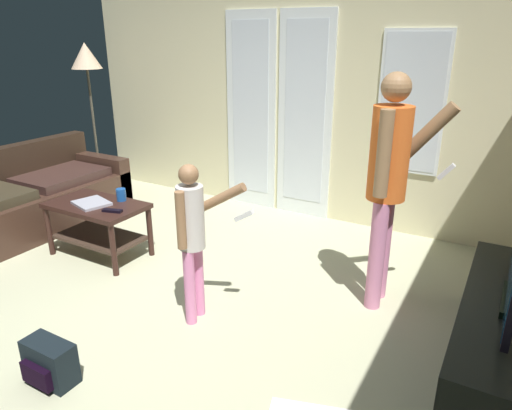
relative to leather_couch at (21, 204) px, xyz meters
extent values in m
cube|color=#BDBE98|center=(2.12, -0.49, -0.30)|extent=(5.34, 4.84, 0.02)
cube|color=beige|center=(2.12, 1.90, 1.07)|extent=(5.34, 0.06, 2.73)
cube|color=white|center=(1.62, 1.86, 0.77)|extent=(0.61, 0.02, 2.18)
cube|color=silver|center=(1.62, 1.85, 0.82)|extent=(0.45, 0.01, 1.88)
cube|color=white|center=(2.28, 1.86, 0.77)|extent=(0.61, 0.02, 2.18)
cube|color=silver|center=(2.28, 1.85, 0.82)|extent=(0.45, 0.01, 1.88)
cube|color=white|center=(3.35, 1.86, 1.01)|extent=(0.62, 0.02, 1.32)
cube|color=silver|center=(3.35, 1.85, 1.01)|extent=(0.56, 0.01, 1.26)
cube|color=#3D271E|center=(0.04, 0.00, -0.08)|extent=(0.86, 2.17, 0.42)
cube|color=#3D271E|center=(0.04, 1.01, 0.00)|extent=(0.86, 0.16, 0.58)
cube|color=#3F2924|center=(0.07, 0.46, 0.18)|extent=(0.63, 0.85, 0.09)
cube|color=#311B16|center=(1.12, -0.01, 0.19)|extent=(0.88, 0.51, 0.04)
cube|color=#3C2B22|center=(1.12, -0.01, -0.12)|extent=(0.80, 0.43, 0.02)
cylinder|color=#311B16|center=(0.72, -0.23, -0.06)|extent=(0.05, 0.05, 0.46)
cylinder|color=#311B16|center=(1.52, -0.23, -0.06)|extent=(0.05, 0.05, 0.46)
cylinder|color=#311B16|center=(0.72, 0.21, -0.06)|extent=(0.05, 0.05, 0.46)
cylinder|color=#311B16|center=(1.52, 0.21, -0.06)|extent=(0.05, 0.05, 0.46)
cube|color=black|center=(4.38, 0.00, -0.04)|extent=(0.47, 1.65, 0.49)
cube|color=black|center=(4.38, 0.00, 0.22)|extent=(0.08, 0.39, 0.04)
cylinder|color=pink|center=(3.53, 0.38, 0.12)|extent=(0.11, 0.11, 0.82)
cylinder|color=pink|center=(3.53, 0.56, 0.12)|extent=(0.11, 0.11, 0.82)
cylinder|color=orange|center=(3.53, 0.47, 0.85)|extent=(0.27, 0.27, 0.64)
sphere|color=#A27850|center=(3.53, 0.47, 1.30)|extent=(0.20, 0.20, 0.20)
cylinder|color=#A27850|center=(3.54, 0.29, 0.89)|extent=(0.09, 0.09, 0.57)
cylinder|color=#A27850|center=(3.70, 0.65, 0.95)|extent=(0.43, 0.11, 0.51)
cube|color=white|center=(3.88, 0.66, 0.73)|extent=(0.11, 0.04, 0.13)
cylinder|color=pink|center=(2.49, -0.46, -0.01)|extent=(0.08, 0.08, 0.55)
cylinder|color=pink|center=(2.48, -0.34, -0.01)|extent=(0.08, 0.08, 0.55)
cylinder|color=silver|center=(2.48, -0.40, 0.48)|extent=(0.18, 0.18, 0.43)
sphere|color=#996D49|center=(2.48, -0.40, 0.78)|extent=(0.13, 0.13, 0.13)
cylinder|color=#996D49|center=(2.50, -0.52, 0.50)|extent=(0.06, 0.06, 0.39)
cylinder|color=#996D49|center=(2.63, -0.26, 0.60)|extent=(0.37, 0.11, 0.25)
cube|color=white|center=(2.80, -0.24, 0.50)|extent=(0.14, 0.06, 0.10)
cylinder|color=#2F2630|center=(-0.29, 1.30, -0.28)|extent=(0.26, 0.26, 0.02)
cylinder|color=#4A473A|center=(-0.29, 1.30, 0.49)|extent=(0.03, 0.03, 1.56)
cone|color=beige|center=(-0.29, 1.30, 1.38)|extent=(0.35, 0.35, 0.29)
cube|color=black|center=(2.14, -1.33, -0.16)|extent=(0.32, 0.15, 0.26)
cube|color=black|center=(2.14, -1.43, -0.19)|extent=(0.22, 0.04, 0.13)
cube|color=#ACADBD|center=(1.11, -0.04, 0.22)|extent=(0.36, 0.33, 0.02)
cylinder|color=#184D9E|center=(1.26, 0.16, 0.26)|extent=(0.08, 0.08, 0.11)
cube|color=black|center=(1.40, -0.08, 0.22)|extent=(0.18, 0.10, 0.02)
camera|label=1|loc=(4.27, -2.66, 1.62)|focal=32.66mm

